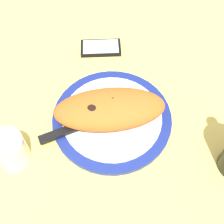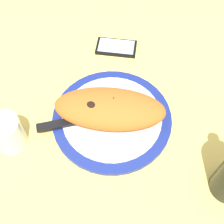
{
  "view_description": "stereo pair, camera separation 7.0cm",
  "coord_description": "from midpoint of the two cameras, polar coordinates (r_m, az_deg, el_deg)",
  "views": [
    {
      "loc": [
        -5.35,
        37.29,
        62.82
      ],
      "look_at": [
        0.0,
        0.0,
        3.53
      ],
      "focal_mm": 45.73,
      "sensor_mm": 36.0,
      "label": 1
    },
    {
      "loc": [
        -12.17,
        35.65,
        62.82
      ],
      "look_at": [
        0.0,
        0.0,
        3.53
      ],
      "focal_mm": 45.73,
      "sensor_mm": 36.0,
      "label": 2
    }
  ],
  "objects": [
    {
      "name": "ground_plane",
      "position": [
        0.74,
        2.69,
        -2.29
      ],
      "size": [
        150.0,
        150.0,
        3.0
      ],
      "primitive_type": "cube",
      "color": "#EACC60"
    },
    {
      "name": "fork",
      "position": [
        0.76,
        1.86,
        3.69
      ],
      "size": [
        15.16,
        4.05,
        0.4
      ],
      "color": "silver",
      "rests_on": "plate"
    },
    {
      "name": "smartphone",
      "position": [
        0.88,
        3.18,
        12.65
      ],
      "size": [
        13.09,
        8.78,
        1.16
      ],
      "color": "black",
      "rests_on": "ground_plane"
    },
    {
      "name": "knife",
      "position": [
        0.71,
        -5.61,
        -2.27
      ],
      "size": [
        21.19,
        14.0,
        1.2
      ],
      "color": "silver",
      "rests_on": "plate"
    },
    {
      "name": "calzone",
      "position": [
        0.69,
        2.38,
        0.29
      ],
      "size": [
        29.36,
        18.2,
        6.45
      ],
      "color": "#C16023",
      "rests_on": "plate"
    },
    {
      "name": "plate",
      "position": [
        0.73,
        2.76,
        -1.4
      ],
      "size": [
        30.33,
        30.33,
        1.53
      ],
      "color": "navy",
      "rests_on": "ground_plane"
    },
    {
      "name": "water_glass",
      "position": [
        0.7,
        -17.48,
        -4.46
      ],
      "size": [
        7.66,
        7.66,
        8.72
      ],
      "color": "silver",
      "rests_on": "ground_plane"
    }
  ]
}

